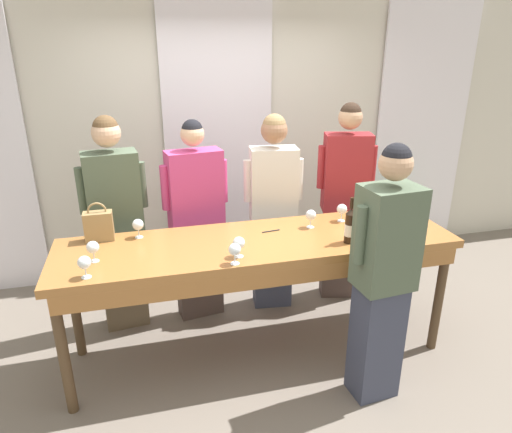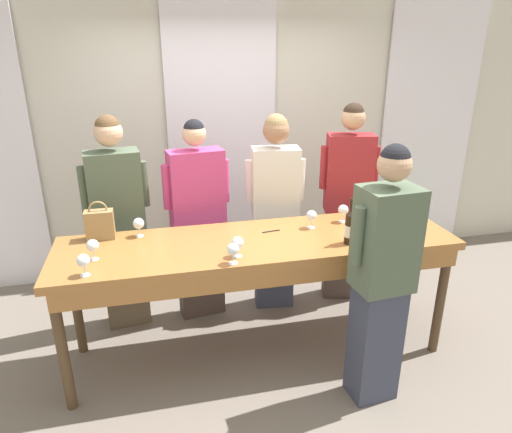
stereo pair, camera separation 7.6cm
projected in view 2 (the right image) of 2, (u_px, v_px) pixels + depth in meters
The scene contains 22 objects.
ground_plane at pixel (258, 350), 3.61m from camera, with size 18.00×18.00×0.00m, color #70665B.
wall_back at pixel (221, 135), 4.59m from camera, with size 12.00×0.06×2.80m.
curtain_panel_center at pixel (223, 142), 4.55m from camera, with size 1.07×0.03×2.69m.
curtain_panel_right at pixel (427, 133), 5.03m from camera, with size 1.07×0.03×2.69m.
tasting_bar at pixel (259, 252), 3.28m from camera, with size 2.85×0.76×0.96m.
wine_bottle at pixel (350, 227), 3.17m from camera, with size 0.08×0.08×0.33m.
handbag at pixel (100, 224), 3.25m from camera, with size 0.20×0.10×0.29m.
wine_glass_front_left at pixel (233, 250), 2.88m from camera, with size 0.08×0.08×0.14m.
wine_glass_front_mid at pixel (312, 216), 3.44m from camera, with size 0.08×0.08×0.14m.
wine_glass_front_right at pixel (392, 214), 3.48m from camera, with size 0.08×0.08×0.14m.
wine_glass_center_left at pixel (83, 261), 2.73m from camera, with size 0.08×0.08×0.14m.
wine_glass_center_mid at pixel (139, 224), 3.29m from camera, with size 0.08×0.08×0.14m.
wine_glass_center_right at pixel (238, 243), 2.98m from camera, with size 0.08×0.08×0.14m.
wine_glass_back_left at pixel (343, 210), 3.56m from camera, with size 0.08×0.08×0.14m.
wine_glass_back_mid at pixel (93, 246), 2.94m from camera, with size 0.08×0.08×0.14m.
pen at pixel (271, 231), 3.41m from camera, with size 0.14×0.02×0.01m.
guest_olive_jacket at pixel (119, 222), 3.66m from camera, with size 0.52×0.29×1.78m.
guest_pink_top at pixel (198, 220), 3.81m from camera, with size 0.56×0.27×1.73m.
guest_cream_sweater at pixel (275, 211), 3.94m from camera, with size 0.51×0.27×1.75m.
guest_striped_shirt at pixel (347, 202), 4.07m from camera, with size 0.51×0.30×1.81m.
host_pouring at pixel (382, 278), 2.85m from camera, with size 0.46×0.30×1.75m.
potted_plant at pixel (403, 223), 4.97m from camera, with size 0.39×0.39×0.79m.
Camera 2 is at (-0.69, -2.91, 2.29)m, focal length 32.00 mm.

